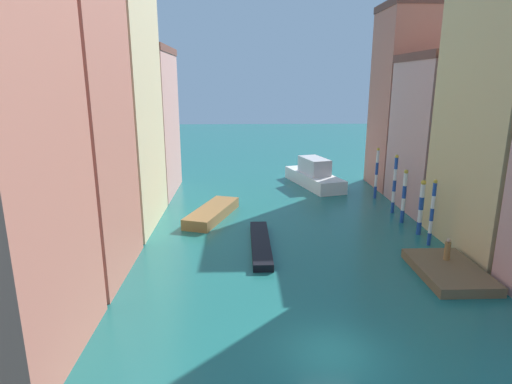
# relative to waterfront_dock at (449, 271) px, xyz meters

# --- Properties ---
(ground_plane) EXTENTS (154.00, 154.00, 0.00)m
(ground_plane) POSITION_rel_waterfront_dock_xyz_m (-8.69, 17.15, -0.29)
(ground_plane) COLOR #1E6B66
(building_left_1) EXTENTS (7.41, 8.05, 17.44)m
(building_left_1) POSITION_rel_waterfront_dock_xyz_m (-23.14, 1.17, 8.44)
(building_left_1) COLOR #C6705B
(building_left_1) RESTS_ON ground
(building_left_2) EXTENTS (7.41, 9.98, 20.51)m
(building_left_2) POSITION_rel_waterfront_dock_xyz_m (-23.14, 10.60, 9.98)
(building_left_2) COLOR beige
(building_left_2) RESTS_ON ground
(building_left_3) EXTENTS (7.41, 9.74, 14.72)m
(building_left_3) POSITION_rel_waterfront_dock_xyz_m (-23.14, 20.65, 7.08)
(building_left_3) COLOR tan
(building_left_3) RESTS_ON ground
(building_right_2) EXTENTS (7.41, 9.24, 13.78)m
(building_right_2) POSITION_rel_waterfront_dock_xyz_m (5.76, 14.07, 6.61)
(building_right_2) COLOR tan
(building_right_2) RESTS_ON ground
(building_right_3) EXTENTS (7.41, 7.17, 19.17)m
(building_right_3) POSITION_rel_waterfront_dock_xyz_m (5.76, 22.44, 9.31)
(building_right_3) COLOR #C6705B
(building_right_3) RESTS_ON ground
(waterfront_dock) EXTENTS (3.67, 5.80, 0.58)m
(waterfront_dock) POSITION_rel_waterfront_dock_xyz_m (0.00, 0.00, 0.00)
(waterfront_dock) COLOR brown
(waterfront_dock) RESTS_ON ground
(person_on_dock) EXTENTS (0.36, 0.36, 1.41)m
(person_on_dock) POSITION_rel_waterfront_dock_xyz_m (0.30, 1.02, 0.94)
(person_on_dock) COLOR olive
(person_on_dock) RESTS_ON waterfront_dock
(mooring_pole_0) EXTENTS (0.29, 0.29, 4.84)m
(mooring_pole_0) POSITION_rel_waterfront_dock_xyz_m (0.92, 4.90, 2.17)
(mooring_pole_0) COLOR #1E479E
(mooring_pole_0) RESTS_ON ground
(mooring_pole_1) EXTENTS (0.39, 0.39, 4.29)m
(mooring_pole_1) POSITION_rel_waterfront_dock_xyz_m (1.08, 7.12, 1.91)
(mooring_pole_1) COLOR #1E479E
(mooring_pole_1) RESTS_ON ground
(mooring_pole_2) EXTENTS (0.35, 0.35, 4.50)m
(mooring_pole_2) POSITION_rel_waterfront_dock_xyz_m (0.83, 9.95, 2.01)
(mooring_pole_2) COLOR #1E479E
(mooring_pole_2) RESTS_ON ground
(mooring_pole_3) EXTENTS (0.32, 0.32, 5.27)m
(mooring_pole_3) POSITION_rel_waterfront_dock_xyz_m (0.95, 12.60, 2.39)
(mooring_pole_3) COLOR #1E479E
(mooring_pole_3) RESTS_ON ground
(mooring_pole_4) EXTENTS (0.30, 0.30, 5.12)m
(mooring_pole_4) POSITION_rel_waterfront_dock_xyz_m (0.91, 17.56, 2.31)
(mooring_pole_4) COLOR #1E479E
(mooring_pole_4) RESTS_ON ground
(vaporetto_white) EXTENTS (5.63, 10.12, 3.13)m
(vaporetto_white) POSITION_rel_waterfront_dock_xyz_m (-4.36, 23.17, 0.84)
(vaporetto_white) COLOR white
(vaporetto_white) RESTS_ON ground
(gondola_black) EXTENTS (1.32, 8.34, 0.50)m
(gondola_black) POSITION_rel_waterfront_dock_xyz_m (-11.19, 4.92, -0.04)
(gondola_black) COLOR black
(gondola_black) RESTS_ON ground
(motorboat_0) EXTENTS (4.52, 7.94, 0.89)m
(motorboat_0) POSITION_rel_waterfront_dock_xyz_m (-15.06, 11.79, 0.15)
(motorboat_0) COLOR olive
(motorboat_0) RESTS_ON ground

